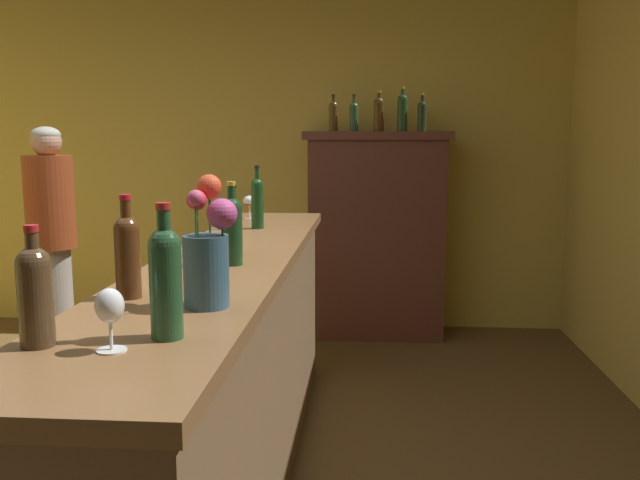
{
  "coord_description": "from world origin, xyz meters",
  "views": [
    {
      "loc": [
        1.15,
        -2.46,
        1.51
      ],
      "look_at": [
        0.97,
        0.01,
        1.14
      ],
      "focal_mm": 37.58,
      "sensor_mm": 36.0,
      "label": 1
    }
  ],
  "objects_px": {
    "wine_bottle_syrah": "(257,201)",
    "cheese_plate": "(210,245)",
    "bar_counter": "(230,378)",
    "display_bottle_center": "(379,113)",
    "wine_bottle_pinot": "(232,227)",
    "display_cabinet": "(376,231)",
    "wine_glass_mid": "(110,308)",
    "wine_bottle_malbec": "(127,252)",
    "wine_glass_front": "(249,202)",
    "display_bottle_midleft": "(354,115)",
    "wine_bottle_riesling": "(233,223)",
    "patron_tall": "(52,238)",
    "wine_bottle_chardonnay": "(35,291)",
    "display_bottle_left": "(334,115)",
    "display_bottle_right": "(422,114)",
    "wine_bottle_rose": "(166,277)",
    "display_bottle_midright": "(402,111)",
    "flower_arrangement": "(208,253)"
  },
  "relations": [
    {
      "from": "bar_counter",
      "to": "display_bottle_center",
      "type": "height_order",
      "value": "display_bottle_center"
    },
    {
      "from": "wine_bottle_malbec",
      "to": "wine_bottle_pinot",
      "type": "relative_size",
      "value": 0.98
    },
    {
      "from": "wine_bottle_rose",
      "to": "display_bottle_center",
      "type": "relative_size",
      "value": 1.09
    },
    {
      "from": "display_bottle_center",
      "to": "patron_tall",
      "type": "bearing_deg",
      "value": -154.54
    },
    {
      "from": "bar_counter",
      "to": "wine_bottle_malbec",
      "type": "height_order",
      "value": "wine_bottle_malbec"
    },
    {
      "from": "wine_bottle_rose",
      "to": "wine_glass_front",
      "type": "bearing_deg",
      "value": 95.52
    },
    {
      "from": "wine_bottle_malbec",
      "to": "wine_bottle_pinot",
      "type": "xyz_separation_m",
      "value": [
        0.2,
        0.54,
        0.0
      ]
    },
    {
      "from": "wine_bottle_pinot",
      "to": "wine_bottle_chardonnay",
      "type": "height_order",
      "value": "wine_bottle_pinot"
    },
    {
      "from": "wine_bottle_riesling",
      "to": "wine_bottle_chardonnay",
      "type": "relative_size",
      "value": 1.04
    },
    {
      "from": "wine_bottle_syrah",
      "to": "cheese_plate",
      "type": "xyz_separation_m",
      "value": [
        -0.11,
        -0.61,
        -0.14
      ]
    },
    {
      "from": "wine_glass_front",
      "to": "display_bottle_left",
      "type": "bearing_deg",
      "value": 69.97
    },
    {
      "from": "display_bottle_midleft",
      "to": "wine_bottle_riesling",
      "type": "bearing_deg",
      "value": -100.09
    },
    {
      "from": "display_bottle_midright",
      "to": "display_bottle_midleft",
      "type": "bearing_deg",
      "value": 180.0
    },
    {
      "from": "wine_bottle_malbec",
      "to": "wine_bottle_rose",
      "type": "xyz_separation_m",
      "value": [
        0.24,
        -0.39,
        0.01
      ]
    },
    {
      "from": "wine_bottle_malbec",
      "to": "display_bottle_left",
      "type": "distance_m",
      "value": 3.23
    },
    {
      "from": "bar_counter",
      "to": "flower_arrangement",
      "type": "bearing_deg",
      "value": -81.43
    },
    {
      "from": "wine_bottle_syrah",
      "to": "wine_bottle_pinot",
      "type": "xyz_separation_m",
      "value": [
        0.08,
        -1.02,
        -0.01
      ]
    },
    {
      "from": "wine_bottle_syrah",
      "to": "display_bottle_midright",
      "type": "bearing_deg",
      "value": 62.77
    },
    {
      "from": "wine_bottle_syrah",
      "to": "bar_counter",
      "type": "bearing_deg",
      "value": -88.9
    },
    {
      "from": "wine_glass_front",
      "to": "wine_glass_mid",
      "type": "height_order",
      "value": "wine_glass_mid"
    },
    {
      "from": "wine_bottle_riesling",
      "to": "wine_glass_mid",
      "type": "relative_size",
      "value": 2.01
    },
    {
      "from": "wine_bottle_chardonnay",
      "to": "display_bottle_midleft",
      "type": "distance_m",
      "value": 3.73
    },
    {
      "from": "wine_bottle_malbec",
      "to": "display_bottle_right",
      "type": "height_order",
      "value": "display_bottle_right"
    },
    {
      "from": "display_cabinet",
      "to": "display_bottle_right",
      "type": "height_order",
      "value": "display_bottle_right"
    },
    {
      "from": "wine_bottle_syrah",
      "to": "wine_glass_front",
      "type": "bearing_deg",
      "value": 105.74
    },
    {
      "from": "display_cabinet",
      "to": "cheese_plate",
      "type": "relative_size",
      "value": 8.36
    },
    {
      "from": "cheese_plate",
      "to": "patron_tall",
      "type": "xyz_separation_m",
      "value": [
        -1.32,
        1.22,
        -0.16
      ]
    },
    {
      "from": "wine_glass_front",
      "to": "cheese_plate",
      "type": "bearing_deg",
      "value": -89.6
    },
    {
      "from": "wine_glass_mid",
      "to": "wine_glass_front",
      "type": "bearing_deg",
      "value": 93.09
    },
    {
      "from": "wine_bottle_rose",
      "to": "wine_bottle_chardonnay",
      "type": "bearing_deg",
      "value": -163.62
    },
    {
      "from": "wine_glass_mid",
      "to": "display_bottle_center",
      "type": "height_order",
      "value": "display_bottle_center"
    },
    {
      "from": "display_cabinet",
      "to": "wine_glass_mid",
      "type": "height_order",
      "value": "display_cabinet"
    },
    {
      "from": "wine_bottle_rose",
      "to": "cheese_plate",
      "type": "distance_m",
      "value": 1.37
    },
    {
      "from": "wine_glass_mid",
      "to": "display_bottle_midleft",
      "type": "relative_size",
      "value": 0.53
    },
    {
      "from": "wine_bottle_malbec",
      "to": "wine_bottle_pinot",
      "type": "height_order",
      "value": "wine_bottle_pinot"
    },
    {
      "from": "wine_bottle_syrah",
      "to": "flower_arrangement",
      "type": "bearing_deg",
      "value": -85.2
    },
    {
      "from": "wine_bottle_syrah",
      "to": "wine_bottle_chardonnay",
      "type": "bearing_deg",
      "value": -94.64
    },
    {
      "from": "display_cabinet",
      "to": "wine_bottle_pinot",
      "type": "distance_m",
      "value": 2.71
    },
    {
      "from": "wine_bottle_malbec",
      "to": "display_bottle_left",
      "type": "height_order",
      "value": "display_bottle_left"
    },
    {
      "from": "wine_bottle_pinot",
      "to": "display_bottle_right",
      "type": "distance_m",
      "value": 2.81
    },
    {
      "from": "display_bottle_midleft",
      "to": "wine_bottle_rose",
      "type": "bearing_deg",
      "value": -95.66
    },
    {
      "from": "wine_bottle_pinot",
      "to": "display_bottle_midright",
      "type": "height_order",
      "value": "display_bottle_midright"
    },
    {
      "from": "wine_bottle_malbec",
      "to": "wine_glass_front",
      "type": "height_order",
      "value": "wine_bottle_malbec"
    },
    {
      "from": "display_bottle_midleft",
      "to": "bar_counter",
      "type": "bearing_deg",
      "value": -100.41
    },
    {
      "from": "wine_bottle_malbec",
      "to": "patron_tall",
      "type": "height_order",
      "value": "patron_tall"
    },
    {
      "from": "wine_glass_mid",
      "to": "display_bottle_center",
      "type": "bearing_deg",
      "value": 80.19
    },
    {
      "from": "wine_glass_front",
      "to": "display_bottle_center",
      "type": "bearing_deg",
      "value": 56.98
    },
    {
      "from": "wine_bottle_riesling",
      "to": "wine_glass_front",
      "type": "xyz_separation_m",
      "value": [
        -0.15,
        1.23,
        -0.03
      ]
    },
    {
      "from": "wine_bottle_chardonnay",
      "to": "display_bottle_center",
      "type": "relative_size",
      "value": 0.94
    },
    {
      "from": "wine_glass_front",
      "to": "display_bottle_midleft",
      "type": "xyz_separation_m",
      "value": [
        0.58,
        1.18,
        0.54
      ]
    }
  ]
}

